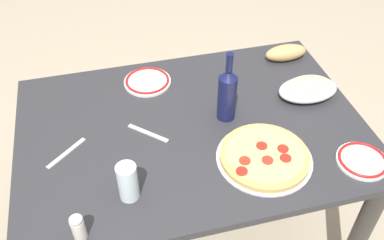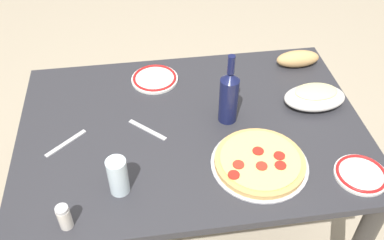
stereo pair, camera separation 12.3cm
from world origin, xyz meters
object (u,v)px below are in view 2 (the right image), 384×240
Objects in this scene: baked_pasta_dish at (315,96)px; bread_loaf at (298,59)px; dining_table at (192,149)px; spice_shaker at (64,217)px; pepperoni_pizza at (260,162)px; wine_bottle at (229,96)px; water_glass at (118,176)px; side_plate_far at (361,174)px; side_plate_near at (155,78)px.

baked_pasta_dish is 1.28× the size of bread_loaf.
dining_table is 14.66× the size of spice_shaker.
baked_pasta_dish is 2.76× the size of spice_shaker.
pepperoni_pizza is 0.27m from wine_bottle.
water_glass reaches higher than side_plate_far.
pepperoni_pizza is 0.47m from water_glass.
water_glass is 0.72× the size of bread_loaf.
pepperoni_pizza is 1.88× the size of side_plate_far.
wine_bottle is 0.48m from bread_loaf.
baked_pasta_dish reaches higher than dining_table.
side_plate_near is at bearing 135.67° from side_plate_far.
side_plate_near is at bearing 74.59° from water_glass.
side_plate_far is at bearing 3.38° from spice_shaker.
side_plate_far is (0.63, -0.62, 0.00)m from side_plate_near.
spice_shaker is (-0.57, -0.39, -0.07)m from wine_bottle.
dining_table is 9.49× the size of water_glass.
wine_bottle is 3.26× the size of spice_shaker.
pepperoni_pizza is 1.69× the size of side_plate_near.
baked_pasta_dish reaches higher than side_plate_far.
spice_shaker reaches higher than side_plate_far.
dining_table is 0.35m from side_plate_near.
bread_loaf is at bearing 85.51° from baked_pasta_dish.
water_glass is at bearing 175.97° from side_plate_far.
wine_bottle reaches higher than water_glass.
dining_table is at bearing 44.14° from water_glass.
bread_loaf is 1.16m from spice_shaker.
pepperoni_pizza reaches higher than side_plate_far.
baked_pasta_dish is (0.29, 0.28, 0.03)m from pepperoni_pizza.
baked_pasta_dish is at bearing 24.97° from spice_shaker.
bread_loaf is (0.37, 0.30, -0.08)m from wine_bottle.
side_plate_far is 0.63m from bread_loaf.
water_glass is 1.54× the size of spice_shaker.
bread_loaf is (0.51, 0.32, 0.16)m from dining_table.
side_plate_near is (-0.31, 0.52, -0.01)m from pepperoni_pizza.
side_plate_far is 2.01× the size of spice_shaker.
pepperoni_pizza reaches higher than dining_table.
bread_loaf reaches higher than dining_table.
bread_loaf is at bearing 1.51° from side_plate_near.
dining_table is 3.86× the size of pepperoni_pizza.
dining_table is at bearing -171.69° from wine_bottle.
dining_table is at bearing -69.04° from side_plate_near.
water_glass is at bearing -157.38° from baked_pasta_dish.
dining_table is 0.27m from wine_bottle.
wine_bottle is 0.52m from side_plate_far.
wine_bottle reaches higher than pepperoni_pizza.
side_plate_near is 0.74m from spice_shaker.
dining_table is at bearing 148.47° from side_plate_far.
dining_table is at bearing 41.00° from spice_shaker.
baked_pasta_dish is 0.65m from side_plate_near.
baked_pasta_dish is at bearing 43.58° from pepperoni_pizza.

